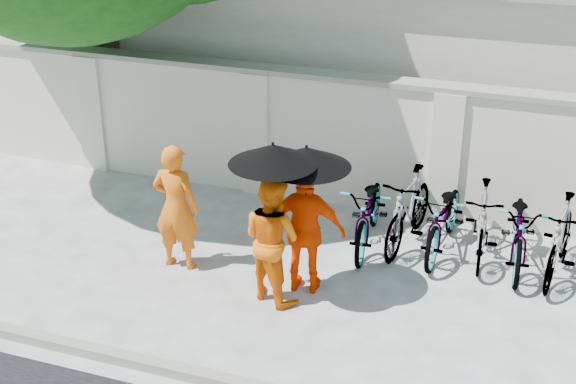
% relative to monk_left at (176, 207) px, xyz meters
% --- Properties ---
extents(ground, '(80.00, 80.00, 0.00)m').
position_rel_monk_left_xyz_m(ground, '(1.11, -0.48, -0.88)').
color(ground, silver).
extents(kerb, '(40.00, 0.16, 0.12)m').
position_rel_monk_left_xyz_m(kerb, '(1.11, -2.18, -0.82)').
color(kerb, gray).
rests_on(kerb, ground).
extents(compound_wall, '(20.00, 0.30, 2.00)m').
position_rel_monk_left_xyz_m(compound_wall, '(2.11, 2.72, 0.12)').
color(compound_wall, beige).
rests_on(compound_wall, ground).
extents(building_behind, '(14.00, 6.00, 3.20)m').
position_rel_monk_left_xyz_m(building_behind, '(3.11, 6.52, 0.72)').
color(building_behind, beige).
rests_on(building_behind, ground).
extents(monk_left, '(0.65, 0.43, 1.76)m').
position_rel_monk_left_xyz_m(monk_left, '(0.00, 0.00, 0.00)').
color(monk_left, orange).
rests_on(monk_left, ground).
extents(monk_center, '(0.99, 0.91, 1.66)m').
position_rel_monk_left_xyz_m(monk_center, '(1.48, -0.31, -0.05)').
color(monk_center, orange).
rests_on(monk_center, ground).
extents(parasol_center, '(1.06, 1.06, 1.17)m').
position_rel_monk_left_xyz_m(parasol_center, '(1.53, -0.39, 1.11)').
color(parasol_center, black).
rests_on(parasol_center, ground).
extents(monk_right, '(1.04, 0.53, 1.70)m').
position_rel_monk_left_xyz_m(monk_right, '(1.82, -0.01, -0.03)').
color(monk_right, '#FF3D00').
rests_on(monk_right, ground).
extents(parasol_right, '(1.09, 1.09, 1.04)m').
position_rel_monk_left_xyz_m(parasol_right, '(1.84, -0.09, 1.00)').
color(parasol_right, black).
rests_on(parasol_right, ground).
extents(bike_0, '(0.86, 2.00, 1.02)m').
position_rel_monk_left_xyz_m(bike_0, '(2.28, 1.44, -0.37)').
color(bike_0, gray).
rests_on(bike_0, ground).
extents(bike_1, '(0.75, 1.90, 1.11)m').
position_rel_monk_left_xyz_m(bike_1, '(2.79, 1.62, -0.32)').
color(bike_1, gray).
rests_on(bike_1, ground).
extents(bike_2, '(0.77, 1.95, 1.01)m').
position_rel_monk_left_xyz_m(bike_2, '(3.30, 1.62, -0.38)').
color(bike_2, gray).
rests_on(bike_2, ground).
extents(bike_3, '(0.65, 1.77, 1.04)m').
position_rel_monk_left_xyz_m(bike_3, '(3.82, 1.63, -0.36)').
color(bike_3, gray).
rests_on(bike_3, ground).
extents(bike_4, '(0.84, 2.00, 1.03)m').
position_rel_monk_left_xyz_m(bike_4, '(4.33, 1.59, -0.37)').
color(bike_4, gray).
rests_on(bike_4, ground).
extents(bike_5, '(0.74, 1.83, 1.07)m').
position_rel_monk_left_xyz_m(bike_5, '(4.84, 1.45, -0.34)').
color(bike_5, gray).
rests_on(bike_5, ground).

